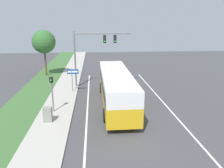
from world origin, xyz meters
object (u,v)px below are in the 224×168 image
(utility_cabinet, at_px, (48,114))
(street_sign, at_px, (73,76))
(pedestrian_signal, at_px, (52,89))
(signal_gantry, at_px, (92,48))
(bus, at_px, (116,85))

(utility_cabinet, bearing_deg, street_sign, 80.31)
(pedestrian_signal, bearing_deg, signal_gantry, 66.01)
(bus, xyz_separation_m, street_sign, (-4.27, 3.94, 0.05))
(bus, height_order, signal_gantry, signal_gantry)
(street_sign, distance_m, utility_cabinet, 7.62)
(bus, bearing_deg, pedestrian_signal, -164.04)
(pedestrian_signal, xyz_separation_m, street_sign, (1.19, 5.50, -0.25))
(utility_cabinet, bearing_deg, pedestrian_signal, 87.66)
(signal_gantry, height_order, utility_cabinet, signal_gantry)
(pedestrian_signal, xyz_separation_m, utility_cabinet, (-0.08, -1.92, -1.42))
(signal_gantry, xyz_separation_m, pedestrian_signal, (-3.34, -7.50, -2.49))
(signal_gantry, distance_m, street_sign, 4.01)
(bus, relative_size, utility_cabinet, 10.29)
(pedestrian_signal, distance_m, street_sign, 5.64)
(bus, xyz_separation_m, signal_gantry, (-2.12, 5.94, 2.79))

